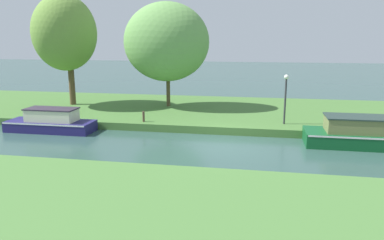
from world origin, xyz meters
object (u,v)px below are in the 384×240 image
(navy_barge, at_px, (51,122))
(lamp_post, at_px, (286,93))
(forest_narrowboat, at_px, (358,134))
(willow_tree_left, at_px, (65,33))
(willow_tree_centre, at_px, (166,42))
(mooring_post_near, at_px, (144,117))

(navy_barge, distance_m, lamp_post, 12.30)
(forest_narrowboat, height_order, willow_tree_left, willow_tree_left)
(navy_barge, bearing_deg, willow_tree_left, 107.92)
(willow_tree_centre, bearing_deg, forest_narrowboat, -29.27)
(willow_tree_left, bearing_deg, forest_narrowboat, -17.19)
(forest_narrowboat, height_order, lamp_post, lamp_post)
(forest_narrowboat, xyz_separation_m, mooring_post_near, (-10.50, 1.34, 0.11))
(navy_barge, xyz_separation_m, willow_tree_left, (-1.68, 5.20, 4.59))
(lamp_post, bearing_deg, willow_tree_left, 167.49)
(willow_tree_left, height_order, willow_tree_centre, willow_tree_left)
(lamp_post, bearing_deg, navy_barge, -169.80)
(forest_narrowboat, bearing_deg, willow_tree_left, 162.81)
(navy_barge, bearing_deg, forest_narrowboat, 0.00)
(forest_narrowboat, relative_size, willow_tree_left, 0.63)
(willow_tree_left, distance_m, willow_tree_centre, 6.55)
(willow_tree_left, distance_m, mooring_post_near, 8.61)
(willow_tree_centre, relative_size, mooring_post_near, 11.62)
(forest_narrowboat, distance_m, willow_tree_left, 18.16)
(navy_barge, distance_m, willow_tree_left, 7.14)
(navy_barge, distance_m, willow_tree_centre, 8.54)
(forest_narrowboat, relative_size, willow_tree_centre, 0.68)
(lamp_post, bearing_deg, forest_narrowboat, -34.72)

